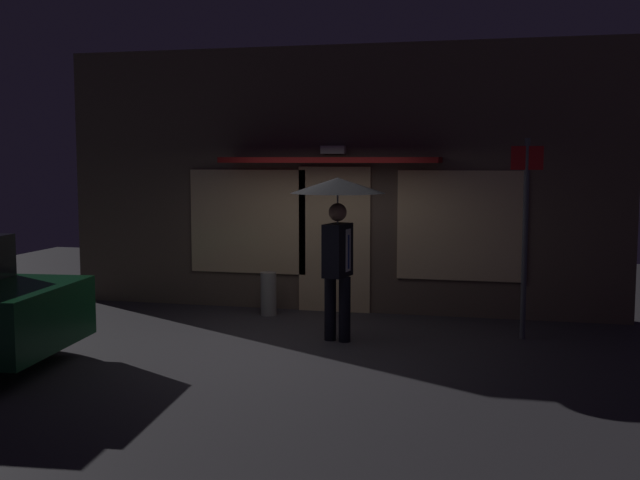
{
  "coord_description": "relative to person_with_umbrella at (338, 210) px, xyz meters",
  "views": [
    {
      "loc": [
        2.53,
        -9.26,
        2.32
      ],
      "look_at": [
        0.23,
        0.3,
        1.29
      ],
      "focal_mm": 43.81,
      "sensor_mm": 36.0,
      "label": 1
    }
  ],
  "objects": [
    {
      "name": "person_with_umbrella",
      "position": [
        0.0,
        0.0,
        0.0
      ],
      "size": [
        1.2,
        1.2,
        2.08
      ],
      "rotation": [
        0.0,
        0.0,
        -1.77
      ],
      "color": "black",
      "rests_on": "ground"
    },
    {
      "name": "building_facade",
      "position": [
        -0.45,
        2.03,
        0.31
      ],
      "size": [
        8.6,
        1.0,
        4.0
      ],
      "color": "brown",
      "rests_on": "ground"
    },
    {
      "name": "sidewalk_bollard",
      "position": [
        -1.35,
        1.37,
        -1.35
      ],
      "size": [
        0.24,
        0.24,
        0.64
      ],
      "primitive_type": "cylinder",
      "color": "#9E998E",
      "rests_on": "ground"
    },
    {
      "name": "street_sign_post",
      "position": [
        2.3,
        0.69,
        -0.22
      ],
      "size": [
        0.4,
        0.07,
        2.58
      ],
      "color": "#595B60",
      "rests_on": "ground"
    },
    {
      "name": "ground_plane",
      "position": [
        -0.46,
        -0.3,
        -1.68
      ],
      "size": [
        18.0,
        18.0,
        0.0
      ],
      "primitive_type": "plane",
      "color": "#38353A"
    }
  ]
}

